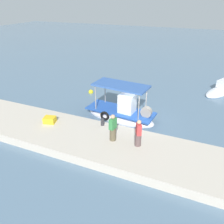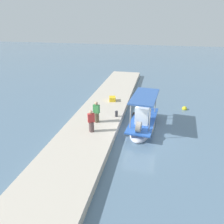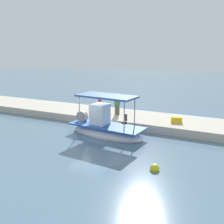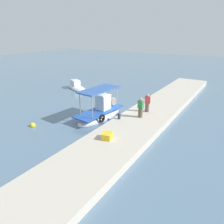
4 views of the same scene
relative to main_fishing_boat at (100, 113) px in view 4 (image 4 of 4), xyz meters
The scene contains 9 objects.
ground_plane 1.37m from the main_fishing_boat, ahead, with size 120.00×120.00×0.00m, color slate.
dock_quay 4.11m from the main_fishing_boat, 72.00° to the right, with size 36.00×4.14×0.57m, color beige.
main_fishing_boat is the anchor object (origin of this frame).
fisherman_near_bollard 3.85m from the main_fishing_boat, 76.89° to the right, with size 0.46×0.54×1.75m.
fisherman_by_crate 4.41m from the main_fishing_boat, 55.91° to the right, with size 0.51×0.55×1.70m.
mooring_bollard 2.37m from the main_fishing_boat, 102.12° to the right, with size 0.24×0.24×0.49m, color #2D2D33.
cargo_crate 5.30m from the main_fishing_boat, 139.67° to the right, with size 0.78×0.62×0.42m, color yellow.
marker_buoy 5.99m from the main_fishing_boat, 141.16° to the left, with size 0.47×0.47×0.47m.
moored_boat_near 11.43m from the main_fishing_boat, 51.90° to the left, with size 3.65×4.91×1.40m.
Camera 4 is at (-16.45, -10.80, 7.61)m, focal length 34.52 mm.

